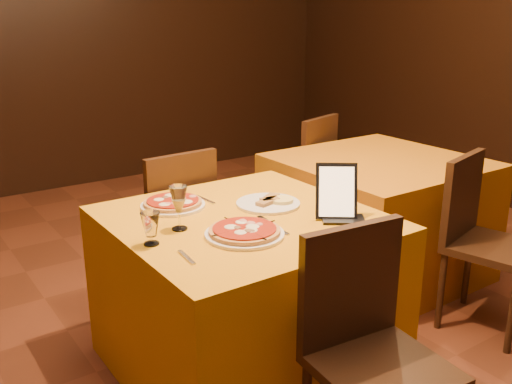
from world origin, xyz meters
TOP-DOWN VIEW (x-y plane):
  - floor at (0.00, 0.00)m, footprint 6.00×7.00m
  - wall_back at (0.00, 3.50)m, footprint 6.00×0.01m
  - main_table at (-0.14, 0.09)m, footprint 1.10×1.10m
  - side_table at (1.11, 0.47)m, footprint 1.10×1.10m
  - chair_main_near at (-0.14, -0.75)m, footprint 0.53×0.53m
  - chair_main_far at (-0.14, 0.89)m, footprint 0.42×0.42m
  - chair_side_near at (1.11, -0.34)m, footprint 0.52×0.52m
  - chair_side_far at (1.11, 1.28)m, footprint 0.52×0.52m
  - pizza_near at (-0.27, -0.10)m, footprint 0.32×0.32m
  - pizza_far at (-0.34, 0.39)m, footprint 0.30×0.30m
  - cutlet_dish at (0.04, 0.16)m, footprint 0.30×0.30m
  - wine_glass at (-0.45, 0.12)m, footprint 0.08×0.08m
  - water_glass at (-0.61, 0.04)m, footprint 0.08×0.08m
  - tablet at (0.18, -0.14)m, footprint 0.20×0.18m
  - knife at (-0.11, -0.10)m, footprint 0.03×0.20m
  - fork_near at (-0.56, -0.15)m, footprint 0.03×0.14m
  - fork_far at (-0.17, 0.39)m, footprint 0.03×0.16m

SIDE VIEW (x-z plane):
  - floor at x=0.00m, z-range -0.01..0.00m
  - main_table at x=-0.14m, z-range 0.00..0.75m
  - side_table at x=1.11m, z-range 0.00..0.75m
  - chair_main_near at x=-0.14m, z-range 0.00..0.91m
  - chair_main_far at x=-0.14m, z-range 0.00..0.91m
  - chair_side_near at x=1.11m, z-range 0.00..0.91m
  - chair_side_far at x=1.11m, z-range 0.00..0.91m
  - knife at x=-0.11m, z-range 0.75..0.76m
  - fork_near at x=-0.56m, z-range 0.75..0.76m
  - fork_far at x=-0.17m, z-range 0.75..0.76m
  - cutlet_dish at x=0.04m, z-range 0.75..0.78m
  - pizza_near at x=-0.27m, z-range 0.75..0.78m
  - pizza_far at x=-0.34m, z-range 0.75..0.78m
  - water_glass at x=-0.61m, z-range 0.75..0.88m
  - wine_glass at x=-0.45m, z-range 0.75..0.94m
  - tablet at x=0.18m, z-range 0.75..0.99m
  - wall_back at x=0.00m, z-range 0.00..2.80m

